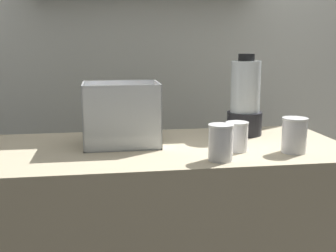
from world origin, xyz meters
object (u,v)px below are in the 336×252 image
at_px(carrot_display_bin, 122,126).
at_px(juice_cup_mango_left, 237,139).
at_px(blender_pitcher, 245,101).
at_px(juice_cup_orange_middle, 294,137).
at_px(juice_cup_mango_far_left, 221,145).

relative_size(carrot_display_bin, juice_cup_mango_left, 2.68).
height_order(carrot_display_bin, blender_pitcher, blender_pitcher).
distance_m(blender_pitcher, juice_cup_orange_middle, 0.35).
height_order(blender_pitcher, juice_cup_mango_left, blender_pitcher).
bearing_deg(blender_pitcher, juice_cup_mango_far_left, -119.15).
height_order(juice_cup_mango_far_left, juice_cup_orange_middle, juice_cup_orange_middle).
relative_size(juice_cup_mango_far_left, juice_cup_orange_middle, 0.97).
bearing_deg(juice_cup_mango_left, blender_pitcher, 65.85).
bearing_deg(juice_cup_mango_left, carrot_display_bin, 159.02).
relative_size(juice_cup_mango_left, juice_cup_orange_middle, 0.85).
xyz_separation_m(juice_cup_mango_far_left, juice_cup_mango_left, (0.10, 0.12, -0.01)).
bearing_deg(carrot_display_bin, juice_cup_mango_far_left, -41.06).
distance_m(juice_cup_mango_far_left, juice_cup_mango_left, 0.15).
distance_m(blender_pitcher, juice_cup_mango_left, 0.31).
xyz_separation_m(blender_pitcher, juice_cup_mango_left, (-0.12, -0.27, -0.10)).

